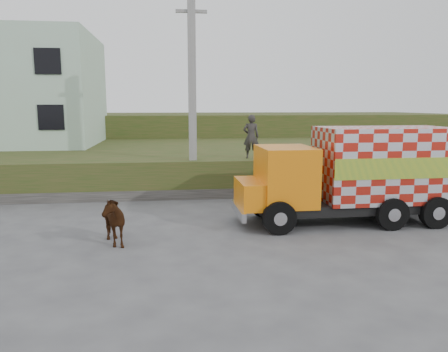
{
  "coord_description": "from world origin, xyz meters",
  "views": [
    {
      "loc": [
        -1.9,
        -12.8,
        3.67
      ],
      "look_at": [
        -0.11,
        1.66,
        1.3
      ],
      "focal_mm": 35.0,
      "sensor_mm": 36.0,
      "label": 1
    }
  ],
  "objects": [
    {
      "name": "utility_pole",
      "position": [
        -1.0,
        4.6,
        4.08
      ],
      "size": [
        1.2,
        0.3,
        8.0
      ],
      "color": "gray",
      "rests_on": "ground"
    },
    {
      "name": "embankment_far",
      "position": [
        0.0,
        22.0,
        1.5
      ],
      "size": [
        40.0,
        12.0,
        3.0
      ],
      "primitive_type": "cube",
      "color": "#294316",
      "rests_on": "ground"
    },
    {
      "name": "cargo_truck",
      "position": [
        3.86,
        0.08,
        1.54
      ],
      "size": [
        6.74,
        2.39,
        3.0
      ],
      "rotation": [
        0.0,
        0.0,
        0.01
      ],
      "color": "black",
      "rests_on": "ground"
    },
    {
      "name": "cow",
      "position": [
        -3.55,
        -1.26,
        0.68
      ],
      "size": [
        1.3,
        1.77,
        1.36
      ],
      "primitive_type": "imported",
      "rotation": [
        0.0,
        0.0,
        0.39
      ],
      "color": "black",
      "rests_on": "ground"
    },
    {
      "name": "pedestrian",
      "position": [
        1.41,
        4.86,
        2.4
      ],
      "size": [
        0.71,
        0.52,
        1.79
      ],
      "primitive_type": "imported",
      "rotation": [
        0.0,
        0.0,
        3.0
      ],
      "color": "#2C2A27",
      "rests_on": "embankment"
    },
    {
      "name": "ground",
      "position": [
        0.0,
        0.0,
        0.0
      ],
      "size": [
        120.0,
        120.0,
        0.0
      ],
      "primitive_type": "plane",
      "color": "#474749",
      "rests_on": "ground"
    },
    {
      "name": "retaining_strip",
      "position": [
        -2.0,
        4.2,
        0.2
      ],
      "size": [
        16.0,
        0.5,
        0.4
      ],
      "primitive_type": "cube",
      "color": "#595651",
      "rests_on": "ground"
    },
    {
      "name": "embankment",
      "position": [
        0.0,
        10.0,
        0.75
      ],
      "size": [
        40.0,
        12.0,
        1.5
      ],
      "primitive_type": "cube",
      "color": "#294316",
      "rests_on": "ground"
    },
    {
      "name": "building",
      "position": [
        -11.0,
        13.0,
        4.5
      ],
      "size": [
        10.0,
        8.0,
        6.0
      ],
      "primitive_type": "cube",
      "color": "#A3BEA5",
      "rests_on": "embankment"
    }
  ]
}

